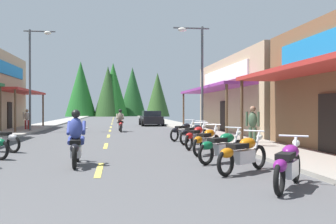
{
  "coord_description": "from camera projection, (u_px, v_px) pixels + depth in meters",
  "views": [
    {
      "loc": [
        0.43,
        -1.06,
        1.59
      ],
      "look_at": [
        4.87,
        31.23,
        1.31
      ],
      "focal_mm": 40.6,
      "sensor_mm": 36.0,
      "label": 1
    }
  ],
  "objects": [
    {
      "name": "centerline_dashes",
      "position": [
        111.0,
        125.0,
        36.46
      ],
      "size": [
        0.16,
        69.59,
        0.01
      ],
      "color": "#E0C64C",
      "rests_on": "ground"
    },
    {
      "name": "parked_car_curbside",
      "position": [
        151.0,
        118.0,
        35.91
      ],
      "size": [
        2.12,
        4.33,
        1.4
      ],
      "rotation": [
        0.0,
        0.0,
        1.59
      ],
      "color": "black",
      "rests_on": "ground"
    },
    {
      "name": "ground",
      "position": [
        111.0,
        127.0,
        33.24
      ],
      "size": [
        9.86,
        95.08,
        0.1
      ],
      "primitive_type": "cube",
      "color": "#4C4C4F"
    },
    {
      "name": "motorcycle_parked_right_2",
      "position": [
        222.0,
        146.0,
        11.18
      ],
      "size": [
        1.81,
        1.32,
        1.04
      ],
      "rotation": [
        0.0,
        0.0,
        0.62
      ],
      "color": "black",
      "rests_on": "ground"
    },
    {
      "name": "motorcycle_parked_right_1",
      "position": [
        243.0,
        153.0,
        9.4
      ],
      "size": [
        1.74,
        1.41,
        1.04
      ],
      "rotation": [
        0.0,
        0.0,
        0.67
      ],
      "color": "black",
      "rests_on": "ground"
    },
    {
      "name": "rider_cruising_trailing",
      "position": [
        120.0,
        122.0,
        26.3
      ],
      "size": [
        0.6,
        2.14,
        1.57
      ],
      "rotation": [
        0.0,
        0.0,
        1.62
      ],
      "color": "black",
      "rests_on": "ground"
    },
    {
      "name": "streetlamp_left",
      "position": [
        34.0,
        67.0,
        25.65
      ],
      "size": [
        2.08,
        0.3,
        6.95
      ],
      "color": "#474C51",
      "rests_on": "ground"
    },
    {
      "name": "pedestrian_browsing",
      "position": [
        27.0,
        118.0,
        27.22
      ],
      "size": [
        0.56,
        0.31,
        1.56
      ],
      "rotation": [
        0.0,
        0.0,
        4.88
      ],
      "color": "maroon",
      "rests_on": "ground"
    },
    {
      "name": "motorcycle_parked_right_4",
      "position": [
        196.0,
        136.0,
        15.19
      ],
      "size": [
        1.31,
        1.81,
        1.04
      ],
      "rotation": [
        0.0,
        0.0,
        0.96
      ],
      "color": "black",
      "rests_on": "ground"
    },
    {
      "name": "sidewalk_right",
      "position": [
        181.0,
        126.0,
        34.09
      ],
      "size": [
        2.56,
        95.08,
        0.12
      ],
      "primitive_type": "cube",
      "color": "gray",
      "rests_on": "ground"
    },
    {
      "name": "motorcycle_parked_right_0",
      "position": [
        288.0,
        164.0,
        7.51
      ],
      "size": [
        1.37,
        1.77,
        1.04
      ],
      "rotation": [
        0.0,
        0.0,
        0.92
      ],
      "color": "black",
      "rests_on": "ground"
    },
    {
      "name": "motorcycle_parked_right_5",
      "position": [
        194.0,
        133.0,
        17.12
      ],
      "size": [
        1.66,
        1.5,
        1.04
      ],
      "rotation": [
        0.0,
        0.0,
        0.73
      ],
      "color": "black",
      "rests_on": "ground"
    },
    {
      "name": "pedestrian_by_shop",
      "position": [
        253.0,
        124.0,
        14.96
      ],
      "size": [
        0.46,
        0.43,
        1.7
      ],
      "rotation": [
        0.0,
        0.0,
        4.02
      ],
      "color": "#3F593F",
      "rests_on": "ground"
    },
    {
      "name": "motorcycle_parked_right_3",
      "position": [
        207.0,
        140.0,
        13.25
      ],
      "size": [
        1.41,
        1.74,
        1.04
      ],
      "rotation": [
        0.0,
        0.0,
        0.9
      ],
      "color": "black",
      "rests_on": "ground"
    },
    {
      "name": "rider_cruising_lead",
      "position": [
        76.0,
        142.0,
        10.6
      ],
      "size": [
        0.6,
        2.14,
        1.57
      ],
      "rotation": [
        0.0,
        0.0,
        1.62
      ],
      "color": "black",
      "rests_on": "ground"
    },
    {
      "name": "storefront_right_far",
      "position": [
        275.0,
        96.0,
        25.6
      ],
      "size": [
        8.99,
        13.94,
        4.91
      ],
      "color": "tan",
      "rests_on": "ground"
    },
    {
      "name": "motorcycle_parked_right_6",
      "position": [
        183.0,
        131.0,
        18.95
      ],
      "size": [
        1.64,
        1.52,
        1.04
      ],
      "rotation": [
        0.0,
        0.0,
        0.74
      ],
      "color": "black",
      "rests_on": "ground"
    },
    {
      "name": "streetlamp_right",
      "position": [
        197.0,
        65.0,
        21.67
      ],
      "size": [
        2.08,
        0.3,
        6.29
      ],
      "color": "#474C51",
      "rests_on": "ground"
    },
    {
      "name": "sidewalk_left",
      "position": [
        38.0,
        127.0,
        32.39
      ],
      "size": [
        2.56,
        95.08,
        0.12
      ],
      "primitive_type": "cube",
      "color": "#9E9991",
      "rests_on": "ground"
    },
    {
      "name": "treeline_backdrop",
      "position": [
        113.0,
        91.0,
        80.78
      ],
      "size": [
        21.68,
        12.0,
        11.57
      ],
      "color": "#1F5123",
      "rests_on": "ground"
    }
  ]
}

